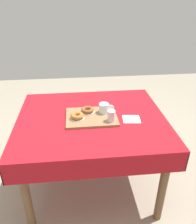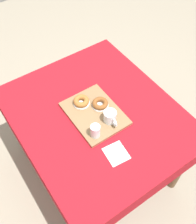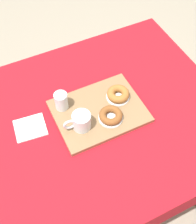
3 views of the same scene
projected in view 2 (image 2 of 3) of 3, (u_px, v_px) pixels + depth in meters
The scene contains 10 objects.
ground_plane at pixel (97, 165), 2.37m from camera, with size 6.00×6.00×0.00m, color gray.
dining_table at pixel (97, 123), 1.86m from camera, with size 1.20×1.02×0.76m.
serving_tray at pixel (94, 113), 1.76m from camera, with size 0.41×0.31×0.02m, color olive.
tea_mug_left at pixel (110, 117), 1.68m from camera, with size 0.12×0.08×0.08m.
water_glass_near at pixel (95, 131), 1.61m from camera, with size 0.06×0.06×0.09m.
donut_plate_left at pixel (100, 105), 1.78m from camera, with size 0.11×0.11×0.01m, color white.
sugar_donut_left at pixel (100, 103), 1.76m from camera, with size 0.11×0.11×0.03m, color brown.
donut_plate_right at pixel (81, 103), 1.79m from camera, with size 0.11×0.11×0.01m, color white.
sugar_donut_right at pixel (81, 101), 1.77m from camera, with size 0.11×0.11×0.04m, color #A3662D.
paper_napkin at pixel (116, 154), 1.58m from camera, with size 0.14×0.12×0.01m, color white.
Camera 2 is at (0.88, -0.60, 2.17)m, focal length 42.84 mm.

